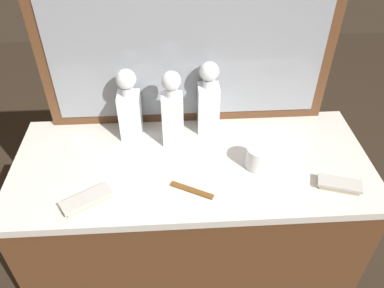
# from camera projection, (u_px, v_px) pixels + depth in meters

# --- Properties ---
(dresser) EXTENTS (1.26, 0.54, 0.89)m
(dresser) POSITION_uv_depth(u_px,v_px,m) (192.00, 238.00, 1.64)
(dresser) COLOR brown
(dresser) RESTS_ON ground_plane
(dresser_mirror) EXTENTS (1.06, 0.03, 0.78)m
(dresser_mirror) POSITION_uv_depth(u_px,v_px,m) (187.00, 25.00, 1.30)
(dresser_mirror) COLOR brown
(dresser_mirror) RESTS_ON dresser
(crystal_decanter_rear) EXTENTS (0.08, 0.08, 0.29)m
(crystal_decanter_rear) POSITION_uv_depth(u_px,v_px,m) (172.00, 115.00, 1.37)
(crystal_decanter_rear) COLOR white
(crystal_decanter_rear) RESTS_ON dresser
(crystal_decanter_right) EXTENTS (0.08, 0.08, 0.28)m
(crystal_decanter_right) POSITION_uv_depth(u_px,v_px,m) (130.00, 111.00, 1.40)
(crystal_decanter_right) COLOR white
(crystal_decanter_right) RESTS_ON dresser
(crystal_decanter_far_left) EXTENTS (0.08, 0.08, 0.29)m
(crystal_decanter_far_left) POSITION_uv_depth(u_px,v_px,m) (208.00, 104.00, 1.42)
(crystal_decanter_far_left) COLOR white
(crystal_decanter_far_left) RESTS_ON dresser
(crystal_tumbler_far_right) EXTENTS (0.09, 0.09, 0.08)m
(crystal_tumbler_far_right) POSITION_uv_depth(u_px,v_px,m) (259.00, 158.00, 1.31)
(crystal_tumbler_far_right) COLOR white
(crystal_tumbler_far_right) RESTS_ON dresser
(silver_brush_front) EXTENTS (0.15, 0.10, 0.02)m
(silver_brush_front) POSITION_uv_depth(u_px,v_px,m) (339.00, 185.00, 1.25)
(silver_brush_front) COLOR #B7A88C
(silver_brush_front) RESTS_ON dresser
(silver_brush_far_right) EXTENTS (0.17, 0.13, 0.02)m
(silver_brush_far_right) POSITION_uv_depth(u_px,v_px,m) (87.00, 200.00, 1.20)
(silver_brush_far_right) COLOR #B7A88C
(silver_brush_far_right) RESTS_ON dresser
(tortoiseshell_comb) EXTENTS (0.14, 0.09, 0.01)m
(tortoiseshell_comb) POSITION_uv_depth(u_px,v_px,m) (192.00, 190.00, 1.24)
(tortoiseshell_comb) COLOR brown
(tortoiseshell_comb) RESTS_ON dresser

